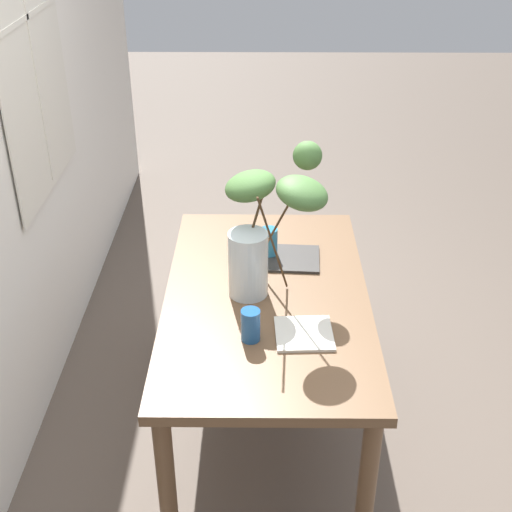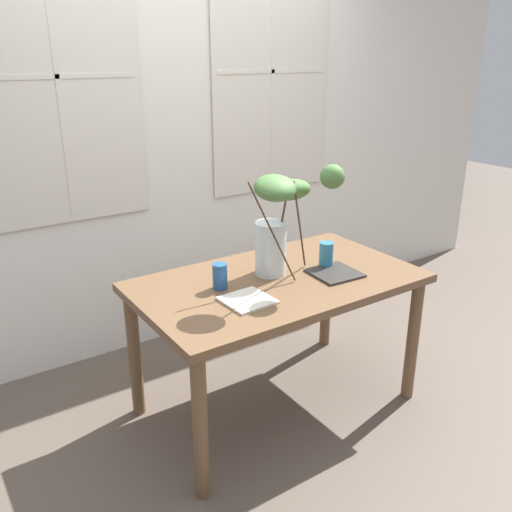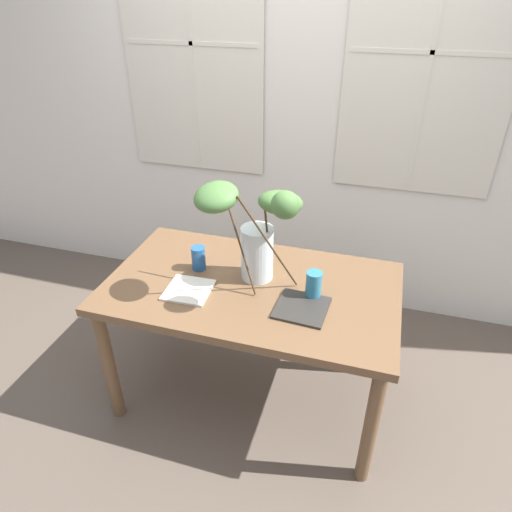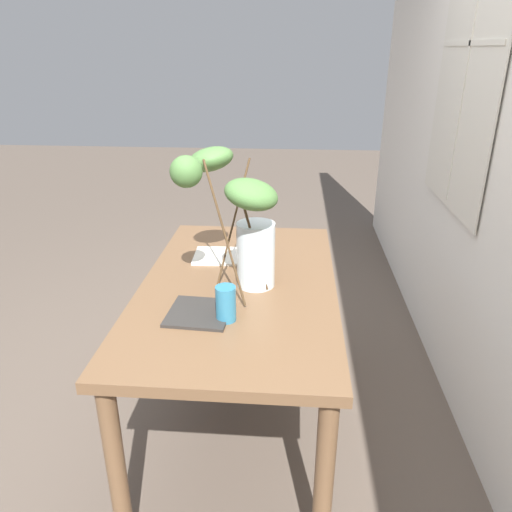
% 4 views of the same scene
% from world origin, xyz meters
% --- Properties ---
extents(ground, '(14.00, 14.00, 0.00)m').
position_xyz_m(ground, '(0.00, 0.00, 0.00)').
color(ground, brown).
extents(dining_table, '(1.43, 0.83, 0.75)m').
position_xyz_m(dining_table, '(0.00, 0.00, 0.65)').
color(dining_table, brown).
rests_on(dining_table, ground).
extents(vase_with_branches, '(0.53, 0.45, 0.59)m').
position_xyz_m(vase_with_branches, '(0.02, 0.02, 1.05)').
color(vase_with_branches, silver).
rests_on(vase_with_branches, dining_table).
extents(drinking_glass_blue_left, '(0.07, 0.07, 0.13)m').
position_xyz_m(drinking_glass_blue_left, '(-0.30, 0.06, 0.81)').
color(drinking_glass_blue_left, '#235693').
rests_on(drinking_glass_blue_left, dining_table).
extents(drinking_glass_blue_right, '(0.08, 0.08, 0.14)m').
position_xyz_m(drinking_glass_blue_right, '(0.31, -0.01, 0.82)').
color(drinking_glass_blue_right, teal).
rests_on(drinking_glass_blue_right, dining_table).
extents(plate_square_left, '(0.22, 0.22, 0.01)m').
position_xyz_m(plate_square_left, '(-0.27, -0.14, 0.75)').
color(plate_square_left, silver).
rests_on(plate_square_left, dining_table).
extents(plate_square_right, '(0.24, 0.24, 0.01)m').
position_xyz_m(plate_square_right, '(0.27, -0.12, 0.76)').
color(plate_square_right, '#2D2B28').
rests_on(plate_square_right, dining_table).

